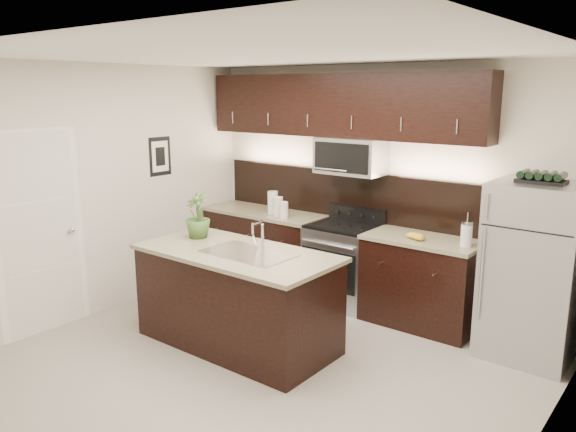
# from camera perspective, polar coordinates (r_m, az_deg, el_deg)

# --- Properties ---
(ground) EXTENTS (4.50, 4.50, 0.00)m
(ground) POSITION_cam_1_polar(r_m,az_deg,el_deg) (5.25, -2.38, -14.74)
(ground) COLOR gray
(ground) RESTS_ON ground
(room_walls) EXTENTS (4.52, 4.02, 2.71)m
(room_walls) POSITION_cam_1_polar(r_m,az_deg,el_deg) (4.76, -3.88, 3.94)
(room_walls) COLOR beige
(room_walls) RESTS_ON ground
(counter_run) EXTENTS (3.51, 0.65, 0.94)m
(counter_run) POSITION_cam_1_polar(r_m,az_deg,el_deg) (6.58, 4.10, -4.57)
(counter_run) COLOR black
(counter_run) RESTS_ON ground
(upper_fixtures) EXTENTS (3.49, 0.40, 1.66)m
(upper_fixtures) POSITION_cam_1_polar(r_m,az_deg,el_deg) (6.40, 5.28, 10.14)
(upper_fixtures) COLOR black
(upper_fixtures) RESTS_ON counter_run
(island) EXTENTS (1.96, 0.96, 0.94)m
(island) POSITION_cam_1_polar(r_m,az_deg,el_deg) (5.45, -5.19, -8.26)
(island) COLOR black
(island) RESTS_ON ground
(sink_faucet) EXTENTS (0.84, 0.50, 0.28)m
(sink_faucet) POSITION_cam_1_polar(r_m,az_deg,el_deg) (5.21, -4.01, -3.63)
(sink_faucet) COLOR silver
(sink_faucet) RESTS_ON island
(refrigerator) EXTENTS (0.78, 0.71, 1.63)m
(refrigerator) POSITION_cam_1_polar(r_m,az_deg,el_deg) (5.55, 23.57, -5.20)
(refrigerator) COLOR #B2B2B7
(refrigerator) RESTS_ON ground
(wine_rack) EXTENTS (0.40, 0.25, 0.10)m
(wine_rack) POSITION_cam_1_polar(r_m,az_deg,el_deg) (5.37, 24.37, 3.57)
(wine_rack) COLOR black
(wine_rack) RESTS_ON refrigerator
(plant) EXTENTS (0.30, 0.30, 0.47)m
(plant) POSITION_cam_1_polar(r_m,az_deg,el_deg) (5.77, -9.19, 0.08)
(plant) COLOR #375622
(plant) RESTS_ON island
(canisters) EXTENTS (0.38, 0.24, 0.27)m
(canisters) POSITION_cam_1_polar(r_m,az_deg,el_deg) (6.76, -1.15, 1.10)
(canisters) COLOR silver
(canisters) RESTS_ON counter_run
(french_press) EXTENTS (0.11, 0.11, 0.33)m
(french_press) POSITION_cam_1_polar(r_m,az_deg,el_deg) (5.67, 17.67, -1.77)
(french_press) COLOR silver
(french_press) RESTS_ON counter_run
(bananas) EXTENTS (0.25, 0.22, 0.06)m
(bananas) POSITION_cam_1_polar(r_m,az_deg,el_deg) (5.86, 12.57, -1.89)
(bananas) COLOR gold
(bananas) RESTS_ON counter_run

